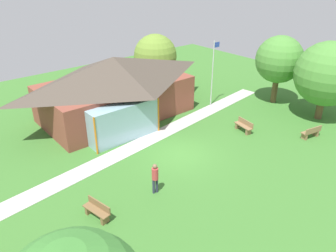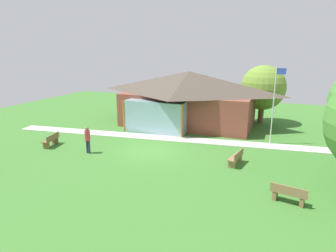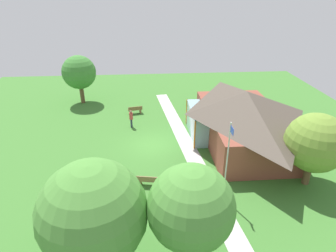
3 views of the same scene
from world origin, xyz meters
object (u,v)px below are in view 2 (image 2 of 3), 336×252
Objects in this scene: pavilion at (187,97)px; bench_mid_right at (236,158)px; visitor_strolling_lawn at (88,138)px; tree_behind_pavilion_right at (263,88)px; bench_lawn_far_right at (289,194)px; flagpole at (274,102)px; bench_mid_left at (51,140)px.

bench_mid_right is at bearing -55.49° from pavilion.
visitor_strolling_lawn is 0.34× the size of tree_behind_pavilion_right.
bench_lawn_far_right is 4.50m from bench_mid_right.
visitor_strolling_lawn is (-10.75, -6.23, -1.96)m from flagpole.
bench_lawn_far_right is at bearing -110.54° from bench_mid_left.
bench_lawn_far_right is at bearing -82.58° from flagpole.
visitor_strolling_lawn is at bearing -106.34° from bench_mid_left.
flagpole is 8.79m from bench_lawn_far_right.
pavilion is 7.62× the size of bench_mid_left.
flagpole reaches higher than bench_lawn_far_right.
visitor_strolling_lawn is at bearing -110.72° from pavilion.
pavilion is 10.21m from visitor_strolling_lawn.
flagpole is 5.68m from bench_mid_right.
bench_mid_left is (-6.81, -9.20, -2.00)m from pavilion.
bench_lawn_far_right is at bearing -177.46° from visitor_strolling_lawn.
bench_lawn_far_right is 0.30× the size of tree_behind_pavilion_right.
bench_mid_right is (-2.76, 3.56, 0.00)m from bench_lawn_far_right.
bench_mid_left is at bearing -177.45° from bench_lawn_far_right.
flagpole is 3.10× the size of visitor_strolling_lawn.
bench_lawn_far_right and bench_mid_right have the same top height.
bench_lawn_far_right is 1.00× the size of bench_mid_right.
flagpole is at bearing 108.89° from bench_lawn_far_right.
flagpole reaches higher than tree_behind_pavilion_right.
flagpole is 3.46× the size of bench_lawn_far_right.
tree_behind_pavilion_right is (-1.15, 6.04, 0.20)m from flagpole.
pavilion is 6.82× the size of visitor_strolling_lawn.
bench_mid_left is at bearing -156.89° from flagpole.
visitor_strolling_lawn is (-3.58, -9.46, -1.38)m from pavilion.
bench_lawn_far_right is (8.26, -11.56, -2.00)m from pavilion.
flagpole is at bearing -79.22° from tree_behind_pavilion_right.
bench_mid_right is (-1.67, -4.77, -2.58)m from flagpole.
bench_lawn_far_right is 15.25m from bench_mid_left.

